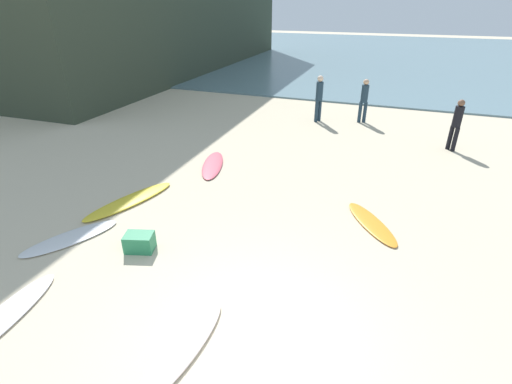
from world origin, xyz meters
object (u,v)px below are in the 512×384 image
Objects in this scene: surfboard_4 at (182,348)px; surfboard_1 at (71,238)px; surfboard_3 at (213,165)px; surfboard_5 at (371,223)px; beachgoer_near at (319,96)px; beachgoer_far at (364,99)px; beach_cooler at (139,242)px; surfboard_2 at (130,201)px; surfboard_0 at (1,320)px; beachgoer_mid at (457,123)px.

surfboard_1 is at bearing 160.22° from surfboard_4.
surfboard_1 is 0.92× the size of surfboard_3.
surfboard_5 is (4.87, -1.72, -0.00)m from surfboard_3.
beachgoer_near is 1.80m from beachgoer_far.
beach_cooler is at bearing 19.75° from beachgoer_near.
surfboard_3 is 5.16m from surfboard_5.
beachgoer_near is at bearing -91.90° from surfboard_2.
surfboard_0 is 12.82m from beachgoer_near.
surfboard_4 reaches higher than surfboard_1.
beach_cooler reaches higher than surfboard_5.
surfboard_2 is at bearing 133.11° from beach_cooler.
surfboard_4 is at bearing -86.47° from surfboard_3.
surfboard_3 is 3.86× the size of beach_cooler.
surfboard_1 is at bearing 11.38° from beachgoer_near.
surfboard_0 is 0.88× the size of surfboard_2.
surfboard_0 is 4.01m from surfboard_2.
beachgoer_near reaches higher than surfboard_1.
surfboard_4 is (2.96, 0.54, 0.01)m from surfboard_0.
beachgoer_mid is at bearing 49.89° from surfboard_0.
surfboard_5 is (5.76, 1.09, -0.01)m from surfboard_2.
beach_cooler is (0.59, -4.40, 0.15)m from surfboard_3.
beach_cooler is at bearing 149.34° from surfboard_2.
beachgoer_near is 3.31× the size of beach_cooler.
surfboard_0 is at bearing 55.35° from beachgoer_far.
beachgoer_near is (-0.74, 12.05, 1.00)m from surfboard_4.
surfboard_5 is at bearing -39.10° from surfboard_3.
surfboard_2 is 1.38× the size of beachgoer_near.
beach_cooler reaches higher than surfboard_2.
beachgoer_near is at bearing 76.27° from surfboard_5.
beachgoer_far is (3.66, 6.32, 0.94)m from surfboard_3.
surfboard_2 is at bearing -67.71° from surfboard_1.
surfboard_5 is (2.20, 4.51, -0.01)m from surfboard_4.
beachgoer_near is 10.33m from beach_cooler.
beachgoer_mid is at bearing 53.57° from beach_cooler.
surfboard_2 is at bearing -93.40° from beachgoer_mid.
surfboard_4 reaches higher than surfboard_2.
beach_cooler reaches higher than surfboard_3.
surfboard_0 is 1.33× the size of beachgoer_mid.
surfboard_1 is 0.78× the size of surfboard_2.
surfboard_2 is 1.31× the size of surfboard_5.
beachgoer_near is 5.22m from beachgoer_mid.
surfboard_5 is (5.16, 5.05, -0.00)m from surfboard_0.
beachgoer_mid reaches higher than surfboard_1.
beachgoer_far is at bearing 89.52° from surfboard_4.
beachgoer_mid is at bearing -105.68° from surfboard_1.
beachgoer_near is at bearing 73.21° from surfboard_0.
surfboard_2 reaches higher than surfboard_1.
surfboard_4 is 1.21× the size of beachgoer_mid.
beachgoer_mid is at bearing 127.40° from beachgoer_far.
surfboard_1 is 11.92m from beachgoer_far.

